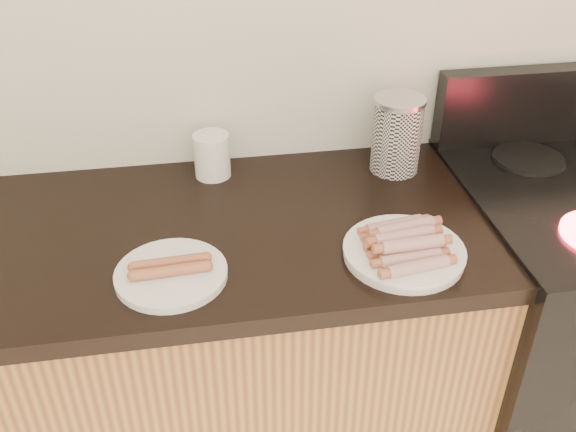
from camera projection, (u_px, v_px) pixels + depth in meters
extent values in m
cube|color=#A27033|center=(26.00, 401.00, 1.60)|extent=(2.20, 0.59, 0.86)
cube|color=black|center=(575.00, 102.00, 1.70)|extent=(0.76, 0.06, 0.20)
cylinder|color=black|center=(529.00, 159.00, 1.63)|extent=(0.18, 0.18, 0.01)
cylinder|color=white|center=(404.00, 254.00, 1.31)|extent=(0.28, 0.28, 0.02)
cylinder|color=white|center=(171.00, 274.00, 1.26)|extent=(0.28, 0.28, 0.02)
cylinder|color=maroon|center=(416.00, 267.00, 1.24)|extent=(0.13, 0.04, 0.03)
cylinder|color=maroon|center=(412.00, 258.00, 1.26)|extent=(0.13, 0.04, 0.03)
cylinder|color=maroon|center=(407.00, 249.00, 1.29)|extent=(0.13, 0.04, 0.03)
cylinder|color=maroon|center=(403.00, 241.00, 1.31)|extent=(0.13, 0.04, 0.03)
cylinder|color=maroon|center=(398.00, 233.00, 1.33)|extent=(0.13, 0.04, 0.03)
cylinder|color=maroon|center=(394.00, 225.00, 1.36)|extent=(0.13, 0.04, 0.03)
cylinder|color=maroon|center=(410.00, 244.00, 1.26)|extent=(0.13, 0.04, 0.03)
cylinder|color=maroon|center=(406.00, 236.00, 1.29)|extent=(0.13, 0.04, 0.03)
cylinder|color=maroon|center=(401.00, 228.00, 1.31)|extent=(0.13, 0.04, 0.03)
cylinder|color=#AF592D|center=(170.00, 271.00, 1.23)|extent=(0.14, 0.03, 0.02)
cylinder|color=#AF592D|center=(170.00, 262.00, 1.26)|extent=(0.14, 0.03, 0.02)
cylinder|color=silver|center=(396.00, 137.00, 1.57)|extent=(0.12, 0.12, 0.18)
cylinder|color=silver|center=(400.00, 100.00, 1.52)|extent=(0.12, 0.12, 0.01)
cylinder|color=silver|center=(212.00, 155.00, 1.57)|extent=(0.11, 0.11, 0.11)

